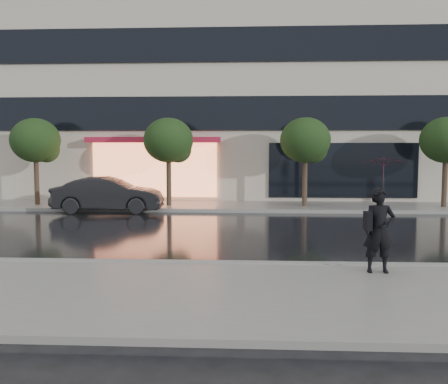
{
  "coord_description": "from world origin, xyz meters",
  "views": [
    {
      "loc": [
        0.6,
        -11.93,
        2.67
      ],
      "look_at": [
        -0.15,
        2.33,
        1.4
      ],
      "focal_mm": 40.0,
      "sensor_mm": 36.0,
      "label": 1
    }
  ],
  "objects": [
    {
      "name": "tree_far_west",
      "position": [
        -8.94,
        10.03,
        2.92
      ],
      "size": [
        2.2,
        2.2,
        3.99
      ],
      "color": "#33261C",
      "rests_on": "ground"
    },
    {
      "name": "sidewalk_near",
      "position": [
        0.0,
        -3.25,
        0.06
      ],
      "size": [
        60.0,
        4.5,
        0.12
      ],
      "primitive_type": "cube",
      "color": "slate",
      "rests_on": "ground"
    },
    {
      "name": "curb_near",
      "position": [
        0.0,
        -1.0,
        0.07
      ],
      "size": [
        60.0,
        0.25,
        0.14
      ],
      "primitive_type": "cube",
      "color": "gray",
      "rests_on": "ground"
    },
    {
      "name": "tree_mid_east",
      "position": [
        3.06,
        10.03,
        2.92
      ],
      "size": [
        2.2,
        2.2,
        3.99
      ],
      "color": "#33261C",
      "rests_on": "ground"
    },
    {
      "name": "sidewalk_far",
      "position": [
        0.0,
        10.25,
        0.06
      ],
      "size": [
        60.0,
        3.5,
        0.12
      ],
      "primitive_type": "cube",
      "color": "slate",
      "rests_on": "ground"
    },
    {
      "name": "parked_car",
      "position": [
        -5.25,
        8.3,
        0.73
      ],
      "size": [
        4.54,
        1.8,
        1.47
      ],
      "primitive_type": "imported",
      "rotation": [
        0.0,
        0.0,
        1.63
      ],
      "color": "black",
      "rests_on": "ground"
    },
    {
      "name": "pedestrian_with_umbrella",
      "position": [
        3.27,
        -1.73,
        1.64
      ],
      "size": [
        0.92,
        0.94,
        2.38
      ],
      "rotation": [
        0.0,
        0.0,
        0.03
      ],
      "color": "black",
      "rests_on": "sidewalk_near"
    },
    {
      "name": "tree_far_east",
      "position": [
        9.06,
        10.03,
        2.92
      ],
      "size": [
        2.2,
        2.2,
        3.99
      ],
      "color": "#33261C",
      "rests_on": "ground"
    },
    {
      "name": "curb_far",
      "position": [
        0.0,
        8.5,
        0.07
      ],
      "size": [
        60.0,
        0.25,
        0.14
      ],
      "primitive_type": "cube",
      "color": "gray",
      "rests_on": "ground"
    },
    {
      "name": "office_building",
      "position": [
        -0.0,
        17.97,
        9.0
      ],
      "size": [
        30.0,
        12.76,
        18.0
      ],
      "color": "#B7B09B",
      "rests_on": "ground"
    },
    {
      "name": "tree_mid_west",
      "position": [
        -2.94,
        10.03,
        2.92
      ],
      "size": [
        2.2,
        2.2,
        3.99
      ],
      "color": "#33261C",
      "rests_on": "ground"
    },
    {
      "name": "ground",
      "position": [
        0.0,
        0.0,
        0.0
      ],
      "size": [
        120.0,
        120.0,
        0.0
      ],
      "primitive_type": "plane",
      "color": "black",
      "rests_on": "ground"
    }
  ]
}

